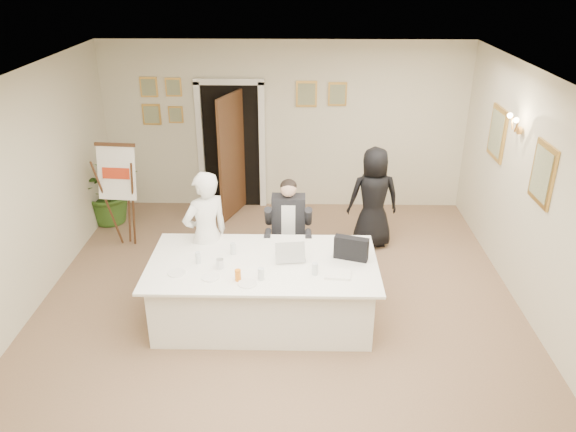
{
  "coord_description": "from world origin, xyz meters",
  "views": [
    {
      "loc": [
        0.24,
        -5.57,
        3.97
      ],
      "look_at": [
        0.11,
        0.6,
        1.11
      ],
      "focal_mm": 35.0,
      "sensor_mm": 36.0,
      "label": 1
    }
  ],
  "objects_px": {
    "conference_table": "(263,290)",
    "laptop_bag": "(351,248)",
    "flip_chart": "(123,200)",
    "potted_palm": "(110,189)",
    "seated_man": "(288,229)",
    "standing_man": "(206,235)",
    "oj_glass": "(238,275)",
    "laptop": "(290,247)",
    "paper_stack": "(338,275)",
    "steel_jug": "(220,264)",
    "standing_woman": "(373,198)"
  },
  "relations": [
    {
      "from": "steel_jug",
      "to": "seated_man",
      "type": "bearing_deg",
      "value": 57.35
    },
    {
      "from": "flip_chart",
      "to": "standing_woman",
      "type": "relative_size",
      "value": 1.03
    },
    {
      "from": "standing_man",
      "to": "laptop_bag",
      "type": "relative_size",
      "value": 4.25
    },
    {
      "from": "standing_woman",
      "to": "laptop_bag",
      "type": "distance_m",
      "value": 1.92
    },
    {
      "from": "standing_woman",
      "to": "oj_glass",
      "type": "relative_size",
      "value": 11.71
    },
    {
      "from": "conference_table",
      "to": "standing_woman",
      "type": "height_order",
      "value": "standing_woman"
    },
    {
      "from": "steel_jug",
      "to": "flip_chart",
      "type": "bearing_deg",
      "value": 130.21
    },
    {
      "from": "laptop_bag",
      "to": "standing_woman",
      "type": "bearing_deg",
      "value": 93.34
    },
    {
      "from": "flip_chart",
      "to": "steel_jug",
      "type": "bearing_deg",
      "value": -49.79
    },
    {
      "from": "seated_man",
      "to": "oj_glass",
      "type": "relative_size",
      "value": 10.74
    },
    {
      "from": "laptop",
      "to": "standing_man",
      "type": "bearing_deg",
      "value": 149.6
    },
    {
      "from": "flip_chart",
      "to": "standing_man",
      "type": "relative_size",
      "value": 0.94
    },
    {
      "from": "conference_table",
      "to": "standing_man",
      "type": "height_order",
      "value": "standing_man"
    },
    {
      "from": "flip_chart",
      "to": "potted_palm",
      "type": "distance_m",
      "value": 0.95
    },
    {
      "from": "conference_table",
      "to": "paper_stack",
      "type": "distance_m",
      "value": 0.98
    },
    {
      "from": "standing_woman",
      "to": "laptop",
      "type": "bearing_deg",
      "value": 53.08
    },
    {
      "from": "seated_man",
      "to": "flip_chart",
      "type": "bearing_deg",
      "value": 151.43
    },
    {
      "from": "laptop_bag",
      "to": "seated_man",
      "type": "bearing_deg",
      "value": 146.62
    },
    {
      "from": "laptop_bag",
      "to": "paper_stack",
      "type": "height_order",
      "value": "laptop_bag"
    },
    {
      "from": "seated_man",
      "to": "potted_palm",
      "type": "xyz_separation_m",
      "value": [
        -2.91,
        1.64,
        -0.13
      ]
    },
    {
      "from": "flip_chart",
      "to": "laptop",
      "type": "distance_m",
      "value": 3.04
    },
    {
      "from": "oj_glass",
      "to": "steel_jug",
      "type": "distance_m",
      "value": 0.35
    },
    {
      "from": "laptop",
      "to": "oj_glass",
      "type": "xyz_separation_m",
      "value": [
        -0.56,
        -0.51,
        -0.07
      ]
    },
    {
      "from": "conference_table",
      "to": "laptop",
      "type": "xyz_separation_m",
      "value": [
        0.32,
        0.1,
        0.52
      ]
    },
    {
      "from": "seated_man",
      "to": "standing_woman",
      "type": "height_order",
      "value": "standing_woman"
    },
    {
      "from": "paper_stack",
      "to": "potted_palm",
      "type": "bearing_deg",
      "value": 139.58
    },
    {
      "from": "potted_palm",
      "to": "paper_stack",
      "type": "distance_m",
      "value": 4.57
    },
    {
      "from": "seated_man",
      "to": "conference_table",
      "type": "bearing_deg",
      "value": -114.85
    },
    {
      "from": "conference_table",
      "to": "standing_man",
      "type": "xyz_separation_m",
      "value": [
        -0.73,
        0.54,
        0.44
      ]
    },
    {
      "from": "standing_woman",
      "to": "potted_palm",
      "type": "height_order",
      "value": "standing_woman"
    },
    {
      "from": "flip_chart",
      "to": "oj_glass",
      "type": "bearing_deg",
      "value": -49.64
    },
    {
      "from": "paper_stack",
      "to": "laptop",
      "type": "bearing_deg",
      "value": 143.3
    },
    {
      "from": "conference_table",
      "to": "oj_glass",
      "type": "bearing_deg",
      "value": -120.79
    },
    {
      "from": "flip_chart",
      "to": "paper_stack",
      "type": "xyz_separation_m",
      "value": [
        3.01,
        -2.14,
        0.06
      ]
    },
    {
      "from": "standing_woman",
      "to": "paper_stack",
      "type": "distance_m",
      "value": 2.33
    },
    {
      "from": "flip_chart",
      "to": "seated_man",
      "type": "bearing_deg",
      "value": -18.71
    },
    {
      "from": "flip_chart",
      "to": "steel_jug",
      "type": "xyz_separation_m",
      "value": [
        1.69,
        -2.0,
        0.1
      ]
    },
    {
      "from": "flip_chart",
      "to": "laptop",
      "type": "height_order",
      "value": "flip_chart"
    },
    {
      "from": "laptop_bag",
      "to": "steel_jug",
      "type": "height_order",
      "value": "laptop_bag"
    },
    {
      "from": "flip_chart",
      "to": "laptop_bag",
      "type": "height_order",
      "value": "flip_chart"
    },
    {
      "from": "oj_glass",
      "to": "paper_stack",
      "type": "bearing_deg",
      "value": 6.24
    },
    {
      "from": "laptop_bag",
      "to": "oj_glass",
      "type": "relative_size",
      "value": 3.03
    },
    {
      "from": "laptop_bag",
      "to": "steel_jug",
      "type": "distance_m",
      "value": 1.52
    },
    {
      "from": "conference_table",
      "to": "seated_man",
      "type": "bearing_deg",
      "value": 75.0
    },
    {
      "from": "seated_man",
      "to": "flip_chart",
      "type": "relative_size",
      "value": 0.89
    },
    {
      "from": "laptop",
      "to": "laptop_bag",
      "type": "distance_m",
      "value": 0.7
    },
    {
      "from": "conference_table",
      "to": "steel_jug",
      "type": "height_order",
      "value": "steel_jug"
    },
    {
      "from": "potted_palm",
      "to": "steel_jug",
      "type": "xyz_separation_m",
      "value": [
        2.16,
        -2.81,
        0.26
      ]
    },
    {
      "from": "laptop_bag",
      "to": "oj_glass",
      "type": "height_order",
      "value": "laptop_bag"
    },
    {
      "from": "conference_table",
      "to": "laptop_bag",
      "type": "bearing_deg",
      "value": 5.45
    }
  ]
}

